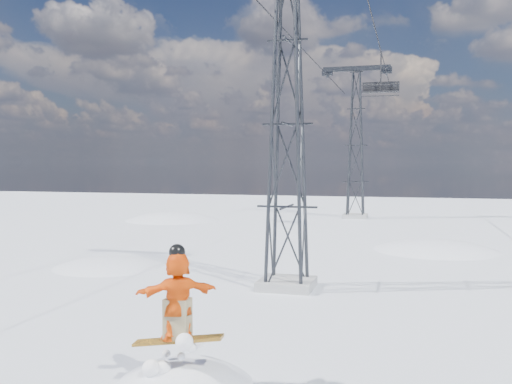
% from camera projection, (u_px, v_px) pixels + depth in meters
% --- Properties ---
extents(ground, '(120.00, 120.00, 0.00)m').
position_uv_depth(ground, '(167.00, 369.00, 11.65)').
color(ground, white).
rests_on(ground, ground).
extents(lift_tower_near, '(5.20, 1.80, 11.43)m').
position_uv_depth(lift_tower_near, '(287.00, 125.00, 18.87)').
color(lift_tower_near, '#999999').
rests_on(lift_tower_near, ground).
extents(lift_tower_far, '(5.20, 1.80, 11.43)m').
position_uv_depth(lift_tower_far, '(356.00, 146.00, 42.98)').
color(lift_tower_far, '#999999').
rests_on(lift_tower_far, ground).
extents(haul_cables, '(4.46, 51.00, 0.06)m').
position_uv_depth(haul_cables, '(333.00, 35.00, 29.68)').
color(haul_cables, black).
rests_on(haul_cables, ground).
extents(lift_chair_mid, '(2.18, 0.63, 2.70)m').
position_uv_depth(lift_chair_mid, '(381.00, 88.00, 34.19)').
color(lift_chair_mid, black).
rests_on(lift_chair_mid, ground).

